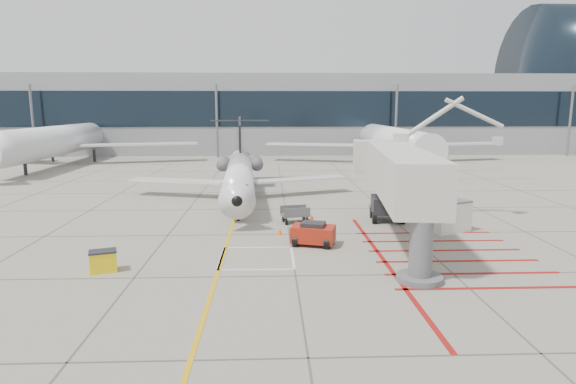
{
  "coord_description": "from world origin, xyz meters",
  "views": [
    {
      "loc": [
        -1.24,
        -26.89,
        8.33
      ],
      "look_at": [
        0.0,
        6.0,
        2.5
      ],
      "focal_mm": 30.0,
      "sensor_mm": 36.0,
      "label": 1
    }
  ],
  "objects_px": {
    "jet_bridge": "(402,182)",
    "regional_jet": "(239,164)",
    "spill_bin": "(103,261)",
    "pushback_tug": "(313,233)"
  },
  "relations": [
    {
      "from": "regional_jet",
      "to": "jet_bridge",
      "type": "distance_m",
      "value": 16.62
    },
    {
      "from": "regional_jet",
      "to": "jet_bridge",
      "type": "relative_size",
      "value": 1.41
    },
    {
      "from": "spill_bin",
      "to": "regional_jet",
      "type": "bearing_deg",
      "value": 52.73
    },
    {
      "from": "jet_bridge",
      "to": "spill_bin",
      "type": "relative_size",
      "value": 14.79
    },
    {
      "from": "jet_bridge",
      "to": "spill_bin",
      "type": "distance_m",
      "value": 17.45
    },
    {
      "from": "jet_bridge",
      "to": "pushback_tug",
      "type": "distance_m",
      "value": 6.18
    },
    {
      "from": "regional_jet",
      "to": "spill_bin",
      "type": "relative_size",
      "value": 20.81
    },
    {
      "from": "jet_bridge",
      "to": "pushback_tug",
      "type": "relative_size",
      "value": 7.45
    },
    {
      "from": "regional_jet",
      "to": "spill_bin",
      "type": "bearing_deg",
      "value": -111.61
    },
    {
      "from": "jet_bridge",
      "to": "regional_jet",
      "type": "bearing_deg",
      "value": 136.48
    }
  ]
}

